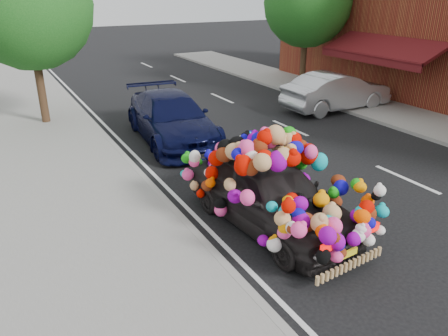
# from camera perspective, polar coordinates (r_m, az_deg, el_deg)

# --- Properties ---
(ground) EXTENTS (100.00, 100.00, 0.00)m
(ground) POSITION_cam_1_polar(r_m,az_deg,el_deg) (9.78, 9.04, -5.59)
(ground) COLOR black
(ground) RESTS_ON ground
(sidewalk) EXTENTS (4.00, 60.00, 0.12)m
(sidewalk) POSITION_cam_1_polar(r_m,az_deg,el_deg) (8.19, -16.29, -11.91)
(sidewalk) COLOR gray
(sidewalk) RESTS_ON ground
(kerb) EXTENTS (0.15, 60.00, 0.13)m
(kerb) POSITION_cam_1_polar(r_m,az_deg,el_deg) (8.67, -3.58, -8.80)
(kerb) COLOR gray
(kerb) RESTS_ON ground
(footpath_far) EXTENTS (3.00, 40.00, 0.12)m
(footpath_far) POSITION_cam_1_polar(r_m,az_deg,el_deg) (17.33, 25.00, 5.39)
(footpath_far) COLOR gray
(footpath_far) RESTS_ON ground
(lane_markings) EXTENTS (6.00, 50.00, 0.01)m
(lane_markings) POSITION_cam_1_polar(r_m,az_deg,el_deg) (12.14, 22.72, -1.34)
(lane_markings) COLOR silver
(lane_markings) RESTS_ON ground
(tree_near_sidewalk) EXTENTS (4.20, 4.20, 6.13)m
(tree_near_sidewalk) POSITION_cam_1_polar(r_m,az_deg,el_deg) (16.32, -24.28, 18.84)
(tree_near_sidewalk) COLOR #332114
(tree_near_sidewalk) RESTS_ON ground
(tree_far_b) EXTENTS (4.00, 4.00, 5.90)m
(tree_far_b) POSITION_cam_1_polar(r_m,az_deg,el_deg) (21.46, 10.81, 20.45)
(tree_far_b) COLOR #332114
(tree_far_b) RESTS_ON ground
(plush_art_car) EXTENTS (2.42, 4.54, 2.07)m
(plush_art_car) POSITION_cam_1_polar(r_m,az_deg,el_deg) (8.71, 6.06, -1.35)
(plush_art_car) COLOR black
(plush_art_car) RESTS_ON ground
(navy_sedan) EXTENTS (2.53, 5.25, 1.47)m
(navy_sedan) POSITION_cam_1_polar(r_m,az_deg,el_deg) (13.94, -6.85, 6.49)
(navy_sedan) COLOR black
(navy_sedan) RESTS_ON ground
(silver_hatchback) EXTENTS (4.49, 1.58, 1.48)m
(silver_hatchback) POSITION_cam_1_polar(r_m,az_deg,el_deg) (18.05, 14.50, 9.66)
(silver_hatchback) COLOR #AEB0B5
(silver_hatchback) RESTS_ON ground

